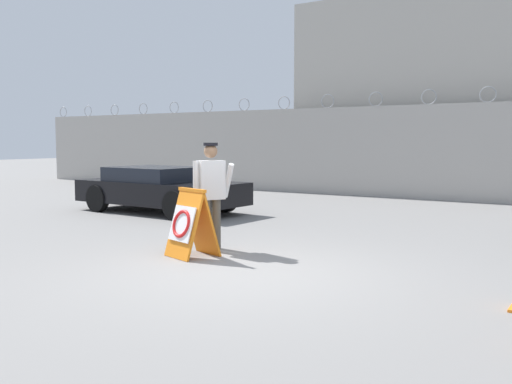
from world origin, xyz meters
TOP-DOWN VIEW (x-y plane):
  - ground_plane at (0.00, 0.00)m, footprint 90.00×90.00m
  - perimeter_wall at (-0.00, 11.15)m, footprint 36.00×0.30m
  - building_block at (-1.26, 15.12)m, footprint 9.38×6.24m
  - barricade_sign at (-1.34, 0.52)m, footprint 0.80×0.80m
  - security_guard at (-1.43, 1.17)m, footprint 0.58×0.58m
  - parked_car_front_coupe at (-5.50, 4.38)m, footprint 4.41×2.12m

SIDE VIEW (x-z plane):
  - ground_plane at x=0.00m, z-range 0.00..0.00m
  - barricade_sign at x=-1.34m, z-range 0.00..1.05m
  - parked_car_front_coupe at x=-5.50m, z-range 0.02..1.15m
  - security_guard at x=-1.43m, z-range 0.10..1.84m
  - perimeter_wall at x=0.00m, z-range -0.22..3.10m
  - building_block at x=-1.26m, z-range 0.00..6.61m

